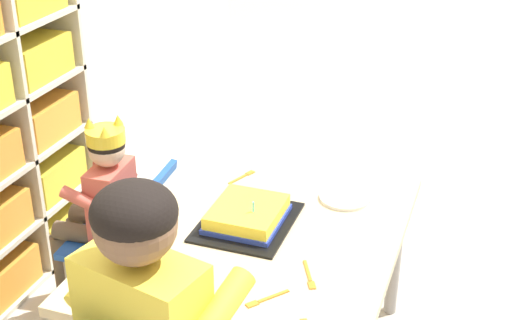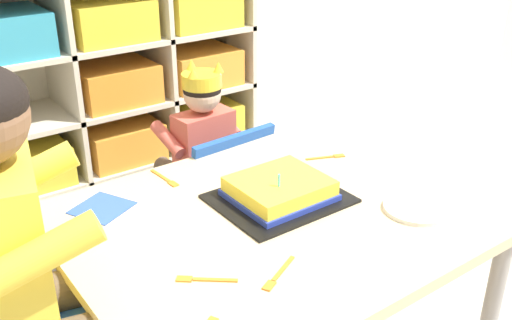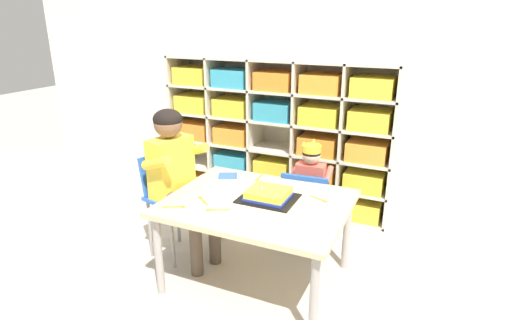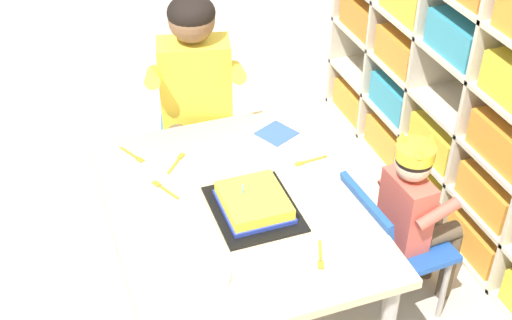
{
  "view_description": "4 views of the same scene",
  "coord_description": "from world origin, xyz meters",
  "views": [
    {
      "loc": [
        -1.87,
        -0.66,
        1.83
      ],
      "look_at": [
        0.03,
        0.01,
        0.82
      ],
      "focal_mm": 51.47,
      "sensor_mm": 36.0,
      "label": 1
    },
    {
      "loc": [
        -0.85,
        -1.07,
        1.38
      ],
      "look_at": [
        -0.03,
        0.05,
        0.71
      ],
      "focal_mm": 41.48,
      "sensor_mm": 36.0,
      "label": 2
    },
    {
      "loc": [
        0.96,
        -2.15,
        1.65
      ],
      "look_at": [
        -0.03,
        0.05,
        0.82
      ],
      "focal_mm": 29.23,
      "sensor_mm": 36.0,
      "label": 3
    },
    {
      "loc": [
        1.81,
        -0.57,
        2.18
      ],
      "look_at": [
        0.04,
        0.06,
        0.78
      ],
      "focal_mm": 48.7,
      "sensor_mm": 36.0,
      "label": 4
    }
  ],
  "objects": [
    {
      "name": "paper_napkin_square",
      "position": [
        -0.37,
        0.3,
        0.57
      ],
      "size": [
        0.18,
        0.18,
        0.0
      ],
      "primitive_type": "cube",
      "rotation": [
        0.0,
        0.0,
        0.46
      ],
      "color": "#3356B7",
      "rests_on": "activity_table"
    },
    {
      "name": "fork_at_table_front_edge",
      "position": [
        0.35,
        0.18,
        0.57
      ],
      "size": [
        0.13,
        0.06,
        0.0
      ],
      "rotation": [
        0.0,
        0.0,
        2.76
      ],
      "color": "orange",
      "rests_on": "activity_table"
    },
    {
      "name": "adult_helper_seated",
      "position": [
        -0.61,
        0.03,
        0.68
      ],
      "size": [
        0.47,
        0.45,
        1.08
      ],
      "rotation": [
        0.0,
        0.0,
        1.34
      ],
      "color": "yellow",
      "rests_on": "ground"
    },
    {
      "name": "child_with_crown",
      "position": [
        0.15,
        0.66,
        0.5
      ],
      "size": [
        0.31,
        0.31,
        0.81
      ],
      "rotation": [
        0.0,
        0.0,
        3.21
      ],
      "color": "#D15647",
      "rests_on": "ground"
    },
    {
      "name": "fork_near_cake_tray",
      "position": [
        -0.41,
        -0.29,
        0.57
      ],
      "size": [
        0.13,
        0.08,
        0.0
      ],
      "rotation": [
        0.0,
        0.0,
        3.62
      ],
      "color": "orange",
      "rests_on": "activity_table"
    },
    {
      "name": "paper_plate_stack",
      "position": [
        0.31,
        -0.21,
        0.58
      ],
      "size": [
        0.17,
        0.17,
        0.01
      ],
      "primitive_type": "cylinder",
      "color": "white",
      "rests_on": "activity_table"
    },
    {
      "name": "birthday_cake_on_tray",
      "position": [
        0.05,
        0.05,
        0.6
      ],
      "size": [
        0.35,
        0.29,
        0.1
      ],
      "color": "black",
      "rests_on": "activity_table"
    },
    {
      "name": "classroom_chair_blue",
      "position": [
        0.15,
        0.55,
        0.36
      ],
      "size": [
        0.38,
        0.38,
        0.61
      ],
      "rotation": [
        0.0,
        0.0,
        3.21
      ],
      "color": "#1E4CA8",
      "rests_on": "ground"
    },
    {
      "name": "classroom_chair_adult_side",
      "position": [
        -0.72,
        0.06,
        0.47
      ],
      "size": [
        0.38,
        0.38,
        0.75
      ],
      "rotation": [
        0.0,
        0.0,
        1.34
      ],
      "color": "blue",
      "rests_on": "ground"
    },
    {
      "name": "ground",
      "position": [
        0.0,
        0.0,
        0.0
      ],
      "size": [
        16.0,
        16.0,
        0.0
      ],
      "primitive_type": "plane",
      "color": "#BCB2A3"
    },
    {
      "name": "classroom_back_wall",
      "position": [
        0.0,
        1.44,
        1.5
      ],
      "size": [
        6.51,
        0.1,
        2.99
      ],
      "primitive_type": "cube",
      "color": "silver",
      "rests_on": "ground"
    },
    {
      "name": "activity_table",
      "position": [
        0.0,
        0.0,
        0.51
      ],
      "size": [
        1.11,
        0.88,
        0.57
      ],
      "color": "#D1B789",
      "rests_on": "ground"
    },
    {
      "name": "fork_beside_plate_stack",
      "position": [
        -0.17,
        -0.22,
        0.57
      ],
      "size": [
        0.13,
        0.08,
        0.0
      ],
      "rotation": [
        0.0,
        0.0,
        0.45
      ],
      "color": "orange",
      "rests_on": "activity_table"
    },
    {
      "name": "fork_scattered_mid_table",
      "position": [
        -0.15,
        0.35,
        0.57
      ],
      "size": [
        0.03,
        0.14,
        0.0
      ],
      "rotation": [
        0.0,
        0.0,
        1.65
      ],
      "color": "orange",
      "rests_on": "activity_table"
    },
    {
      "name": "storage_cubby_shelf",
      "position": [
        -0.33,
        1.2,
        0.64
      ],
      "size": [
        2.05,
        0.37,
        1.32
      ],
      "color": "beige",
      "rests_on": "ground"
    },
    {
      "name": "fork_by_napkin",
      "position": [
        -0.31,
        -0.14,
        0.57
      ],
      "size": [
        0.12,
        0.1,
        0.0
      ],
      "rotation": [
        0.0,
        0.0,
        5.6
      ],
      "color": "orange",
      "rests_on": "activity_table"
    }
  ]
}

